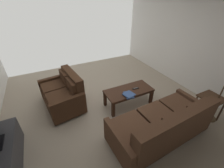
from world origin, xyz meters
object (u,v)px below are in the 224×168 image
coffee_table (129,92)px  loveseat_near (64,93)px  tv_stand (2,154)px  book_stack (129,95)px  tv_remote (136,88)px  end_table (210,101)px  sofa_main (163,125)px

coffee_table → loveseat_near: bearing=-25.1°
coffee_table → tv_stand: (2.68, 0.42, -0.13)m
book_stack → tv_remote: (-0.31, -0.17, -0.01)m
loveseat_near → end_table: bearing=145.6°
loveseat_near → tv_stand: size_ratio=1.21×
loveseat_near → tv_stand: loveseat_near is taller
book_stack → tv_remote: size_ratio=1.96×
tv_stand → book_stack: bearing=-175.0°
sofa_main → end_table: size_ratio=3.39×
sofa_main → coffee_table: sofa_main is taller
loveseat_near → end_table: loveseat_near is taller
tv_remote → coffee_table: bearing=-8.8°
book_stack → tv_stand: bearing=5.0°
loveseat_near → book_stack: 1.61m
sofa_main → loveseat_near: (1.49, -1.87, 0.01)m
book_stack → tv_remote: 0.35m
tv_stand → tv_remote: size_ratio=6.67×
loveseat_near → end_table: size_ratio=2.19×
coffee_table → book_stack: (0.13, 0.20, 0.09)m
coffee_table → book_stack: 0.25m
tv_stand → end_table: bearing=168.7°
coffee_table → end_table: bearing=137.3°
sofa_main → tv_stand: 2.81m
tv_remote → sofa_main: bearing=82.0°
end_table → sofa_main: bearing=-1.4°
sofa_main → coffee_table: (0.02, -1.19, 0.01)m
loveseat_near → tv_remote: 1.80m
sofa_main → book_stack: 1.01m
coffee_table → tv_remote: (-0.18, 0.03, 0.08)m
end_table → book_stack: bearing=-35.2°
sofa_main → end_table: 1.30m
sofa_main → end_table: (-1.30, 0.03, 0.12)m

